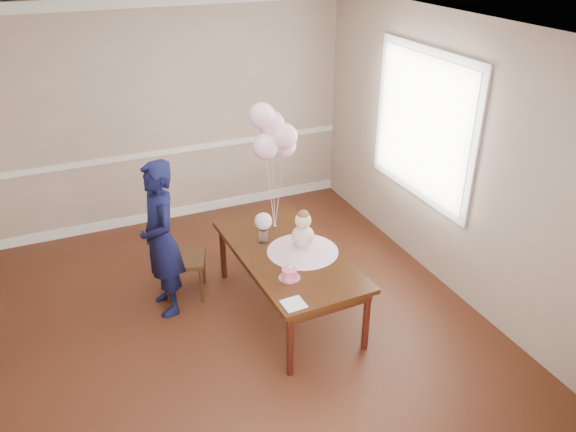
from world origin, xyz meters
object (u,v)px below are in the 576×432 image
Objects in this scene: dining_table_top at (288,254)px; woman at (161,239)px; birthday_cake at (289,273)px; dining_chair_seat at (185,259)px.

woman is (-1.07, 0.51, 0.14)m from dining_table_top.
dining_table_top is 1.14× the size of woman.
birthday_cake is (-0.16, -0.40, 0.07)m from dining_table_top.
woman is at bearing 152.49° from dining_table_top.
woman is at bearing -125.50° from dining_chair_seat.
birthday_cake is 0.09× the size of woman.
dining_chair_seat is at bearing 139.14° from dining_table_top.
woman reaches higher than birthday_cake.
woman is (-0.91, 0.91, 0.06)m from birthday_cake.
birthday_cake is 0.33× the size of dining_chair_seat.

